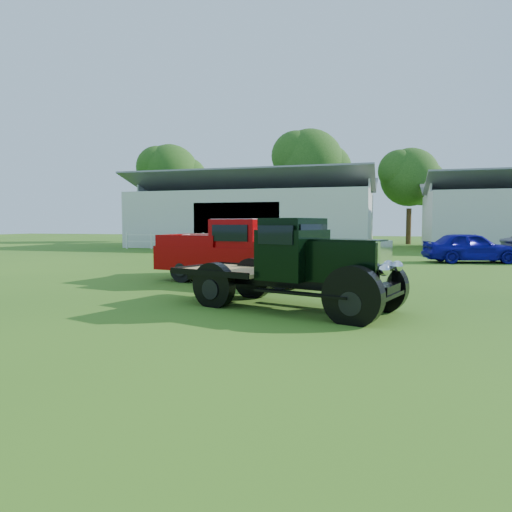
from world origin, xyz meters
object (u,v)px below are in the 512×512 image
(vintage_flatbed, at_px, (289,263))
(red_pickup, at_px, (241,250))
(white_pickup, at_px, (258,249))
(misc_car_blue, at_px, (470,247))

(vintage_flatbed, distance_m, red_pickup, 4.52)
(vintage_flatbed, xyz_separation_m, white_pickup, (-2.28, 5.61, -0.02))
(red_pickup, distance_m, misc_car_blue, 12.70)
(vintage_flatbed, xyz_separation_m, red_pickup, (-2.33, 3.87, 0.03))
(red_pickup, xyz_separation_m, white_pickup, (0.06, 1.74, -0.04))
(red_pickup, relative_size, white_pickup, 1.05)
(white_pickup, bearing_deg, red_pickup, -101.16)
(vintage_flatbed, xyz_separation_m, misc_car_blue, (5.76, 13.65, -0.25))
(vintage_flatbed, distance_m, white_pickup, 6.05)
(vintage_flatbed, relative_size, misc_car_blue, 1.17)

